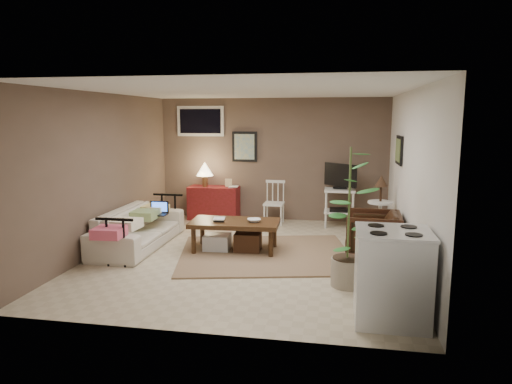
% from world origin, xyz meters
% --- Properties ---
extents(floor, '(5.00, 5.00, 0.00)m').
position_xyz_m(floor, '(0.00, 0.00, 0.00)').
color(floor, '#C1B293').
rests_on(floor, ground).
extents(art_back, '(0.50, 0.03, 0.60)m').
position_xyz_m(art_back, '(-0.55, 2.48, 1.45)').
color(art_back, black).
extents(art_right, '(0.03, 0.60, 0.45)m').
position_xyz_m(art_right, '(2.23, 1.05, 1.52)').
color(art_right, black).
extents(window, '(0.96, 0.03, 0.60)m').
position_xyz_m(window, '(-1.45, 2.48, 1.95)').
color(window, silver).
extents(rug, '(2.89, 2.51, 0.02)m').
position_xyz_m(rug, '(0.26, 0.08, 0.01)').
color(rug, '#8E7452').
rests_on(rug, floor).
extents(coffee_table, '(1.36, 0.74, 0.51)m').
position_xyz_m(coffee_table, '(-0.24, 0.17, 0.28)').
color(coffee_table, '#3E2011').
rests_on(coffee_table, floor).
extents(sofa, '(0.60, 2.04, 0.80)m').
position_xyz_m(sofa, '(-1.80, 0.18, 0.40)').
color(sofa, beige).
rests_on(sofa, floor).
extents(sofa_pillows, '(0.39, 1.94, 0.14)m').
position_xyz_m(sofa_pillows, '(-1.75, -0.05, 0.49)').
color(sofa_pillows, '#F8ECCD').
rests_on(sofa_pillows, sofa).
extents(sofa_end_rails, '(0.55, 2.04, 0.69)m').
position_xyz_m(sofa_end_rails, '(-1.68, 0.18, 0.34)').
color(sofa_end_rails, black).
rests_on(sofa_end_rails, floor).
extents(laptop, '(0.31, 0.23, 0.21)m').
position_xyz_m(laptop, '(-1.60, 0.53, 0.52)').
color(laptop, black).
rests_on(laptop, sofa).
extents(red_console, '(0.99, 0.44, 1.15)m').
position_xyz_m(red_console, '(-1.16, 2.28, 0.40)').
color(red_console, maroon).
rests_on(red_console, floor).
extents(spindle_chair, '(0.38, 0.38, 0.82)m').
position_xyz_m(spindle_chair, '(0.10, 2.12, 0.39)').
color(spindle_chair, silver).
rests_on(spindle_chair, floor).
extents(tv_stand, '(0.59, 0.48, 1.19)m').
position_xyz_m(tv_stand, '(1.33, 2.09, 0.63)').
color(tv_stand, silver).
rests_on(tv_stand, floor).
extents(side_table, '(0.41, 0.41, 1.10)m').
position_xyz_m(side_table, '(1.99, 1.20, 0.68)').
color(side_table, silver).
rests_on(side_table, floor).
extents(armchair, '(0.74, 0.78, 0.77)m').
position_xyz_m(armchair, '(1.80, 0.16, 0.39)').
color(armchair, black).
rests_on(armchair, floor).
extents(potted_plant, '(0.43, 0.43, 1.72)m').
position_xyz_m(potted_plant, '(1.43, -0.99, 0.91)').
color(potted_plant, gray).
rests_on(potted_plant, floor).
extents(stove, '(0.73, 0.68, 0.95)m').
position_xyz_m(stove, '(1.84, -1.89, 0.47)').
color(stove, white).
rests_on(stove, floor).
extents(bowl, '(0.20, 0.11, 0.20)m').
position_xyz_m(bowl, '(0.07, 0.16, 0.58)').
color(bowl, '#3E2011').
rests_on(bowl, coffee_table).
extents(book_table, '(0.18, 0.05, 0.24)m').
position_xyz_m(book_table, '(-0.58, 0.22, 0.60)').
color(book_table, '#3E2011').
rests_on(book_table, coffee_table).
extents(book_console, '(0.19, 0.04, 0.25)m').
position_xyz_m(book_console, '(-0.82, 2.26, 0.79)').
color(book_console, '#3E2011').
rests_on(book_console, red_console).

